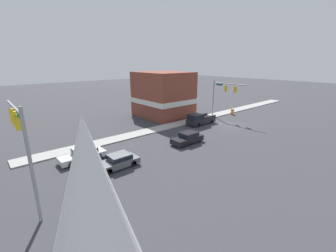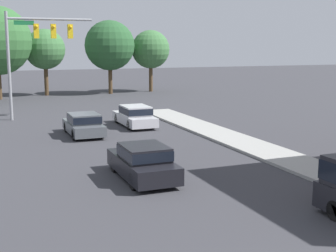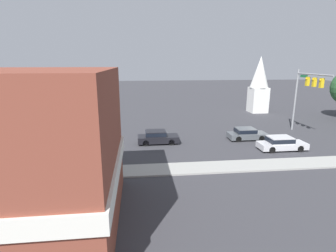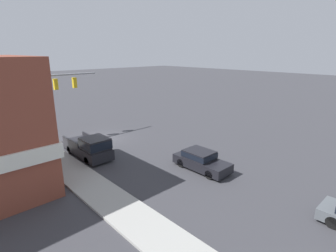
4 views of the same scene
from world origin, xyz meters
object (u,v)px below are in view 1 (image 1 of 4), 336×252
object	(u,v)px
car_second_ahead	(118,161)
construction_barrel	(232,112)
pickup_truck_parked	(199,119)
car_lead	(188,138)
car_oncoming	(83,154)

from	to	relation	value
car_second_ahead	construction_barrel	xyz separation A→B (m)	(5.88, -28.63, -0.14)
pickup_truck_parked	car_lead	bearing A→B (deg)	122.65
car_second_ahead	construction_barrel	bearing A→B (deg)	-78.39
car_lead	construction_barrel	distance (m)	19.20
pickup_truck_parked	car_second_ahead	bearing A→B (deg)	106.37
car_lead	pickup_truck_parked	world-z (taller)	pickup_truck_parked
car_oncoming	car_second_ahead	bearing A→B (deg)	27.24
car_second_ahead	construction_barrel	size ratio (longest dim) A/B	3.83
car_oncoming	pickup_truck_parked	world-z (taller)	pickup_truck_parked
car_second_ahead	pickup_truck_parked	bearing A→B (deg)	-73.63
car_second_ahead	pickup_truck_parked	distance (m)	18.80
pickup_truck_parked	construction_barrel	size ratio (longest dim) A/B	4.74
car_oncoming	car_second_ahead	distance (m)	4.39
car_oncoming	pickup_truck_parked	size ratio (longest dim) A/B	0.89
pickup_truck_parked	construction_barrel	xyz separation A→B (m)	(0.59, -10.60, -0.38)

